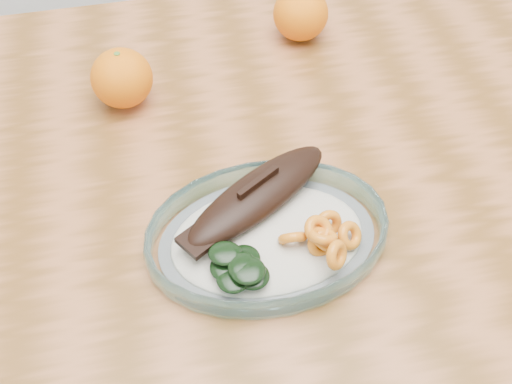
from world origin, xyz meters
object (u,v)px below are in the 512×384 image
(dining_table, at_px, (274,208))
(orange_right, at_px, (301,14))
(orange_left, at_px, (122,78))
(plated_meal, at_px, (267,232))

(dining_table, xyz_separation_m, orange_right, (0.10, 0.24, 0.14))
(orange_left, relative_size, orange_right, 1.00)
(orange_left, height_order, orange_right, same)
(orange_left, distance_m, orange_right, 0.29)
(dining_table, relative_size, plated_meal, 2.38)
(dining_table, height_order, plated_meal, plated_meal)
(dining_table, distance_m, orange_right, 0.30)
(plated_meal, distance_m, orange_right, 0.39)
(orange_left, xyz_separation_m, orange_right, (0.27, 0.09, -0.00))
(orange_right, bearing_deg, plated_meal, -110.20)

